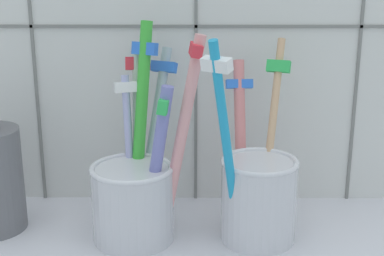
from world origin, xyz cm
name	(u,v)px	position (x,y,z in cm)	size (l,w,h in cm)	color
tile_wall_back	(193,0)	(0.00, 12.00, 22.50)	(64.00, 2.20, 45.00)	silver
toothbrush_cup_left	(133,186)	(-5.25, 2.54, 6.86)	(10.28, 11.29, 19.14)	silver
toothbrush_cup_right	(253,191)	(5.48, 2.26, 6.53)	(8.76, 12.59, 18.72)	silver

